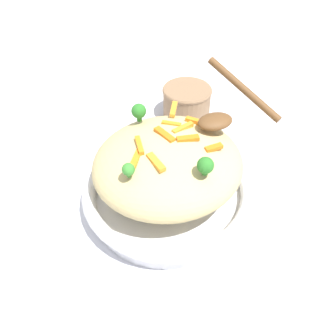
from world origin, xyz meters
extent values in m
plane|color=silver|center=(0.00, 0.00, 0.00)|extent=(2.40, 2.40, 0.00)
cylinder|color=silver|center=(0.00, 0.00, 0.01)|extent=(0.26, 0.26, 0.03)
torus|color=silver|center=(0.00, 0.00, 0.04)|extent=(0.28, 0.28, 0.02)
torus|color=black|center=(0.00, 0.00, 0.04)|extent=(0.27, 0.27, 0.00)
ellipsoid|color=#D1BA7A|center=(0.00, 0.00, 0.09)|extent=(0.24, 0.22, 0.09)
cube|color=orange|center=(0.00, 0.01, 0.14)|extent=(0.02, 0.04, 0.01)
cube|color=orange|center=(-0.03, -0.03, 0.14)|extent=(0.02, 0.04, 0.01)
cube|color=orange|center=(-0.06, -0.02, 0.13)|extent=(0.03, 0.04, 0.01)
cube|color=orange|center=(0.02, 0.04, 0.13)|extent=(0.03, 0.02, 0.01)
cube|color=orange|center=(0.06, -0.04, 0.13)|extent=(0.03, 0.01, 0.01)
cube|color=orange|center=(0.03, -0.01, 0.14)|extent=(0.03, 0.02, 0.01)
cube|color=orange|center=(0.06, 0.03, 0.13)|extent=(0.03, 0.03, 0.01)
cube|color=orange|center=(0.04, 0.08, 0.13)|extent=(0.03, 0.04, 0.01)
cube|color=orange|center=(-0.04, 0.01, 0.14)|extent=(0.01, 0.04, 0.01)
cube|color=orange|center=(0.03, 0.02, 0.14)|extent=(0.04, 0.02, 0.01)
cylinder|color=#377928|center=(-0.07, -0.04, 0.13)|extent=(0.01, 0.01, 0.01)
sphere|color=#3D8E33|center=(-0.07, -0.04, 0.14)|extent=(0.02, 0.02, 0.02)
cylinder|color=#296820|center=(0.02, -0.08, 0.13)|extent=(0.01, 0.01, 0.01)
sphere|color=#2D7A28|center=(0.02, -0.08, 0.15)|extent=(0.02, 0.02, 0.02)
cylinder|color=#296820|center=(-0.02, 0.07, 0.14)|extent=(0.01, 0.01, 0.01)
sphere|color=#2D7A28|center=(-0.02, 0.07, 0.15)|extent=(0.02, 0.02, 0.02)
ellipsoid|color=brown|center=(0.08, 0.01, 0.15)|extent=(0.06, 0.04, 0.02)
cylinder|color=brown|center=(0.14, 0.03, 0.17)|extent=(0.07, 0.14, 0.06)
cylinder|color=#8C6B4C|center=(0.14, 0.22, 0.03)|extent=(0.10, 0.10, 0.07)
torus|color=#8C6B4C|center=(0.14, 0.22, 0.07)|extent=(0.11, 0.11, 0.01)
camera|label=1|loc=(-0.16, -0.38, 0.47)|focal=38.38mm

